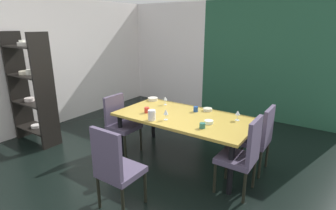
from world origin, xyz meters
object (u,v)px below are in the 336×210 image
wine_glass_north (166,112)px  pitcher_right (152,115)px  wine_glass_left (238,113)px  cup_east (196,109)px  wine_glass_rear (165,99)px  dining_table (184,120)px  display_shelf (31,88)px  serving_bowl_south (208,110)px  serving_bowl_west (153,99)px  cup_front (147,110)px  chair_left_near (120,121)px  chair_head_near (115,166)px  serving_bowl_near_window (209,122)px  chair_right_near (243,153)px  cup_center (202,126)px  chair_right_far (258,136)px

wine_glass_north → pitcher_right: 0.21m
wine_glass_left → cup_east: bearing=179.1°
wine_glass_rear → pitcher_right: (0.27, -0.74, -0.03)m
dining_table → display_shelf: (-2.59, -0.89, 0.33)m
serving_bowl_south → serving_bowl_west: (-1.09, -0.01, 0.00)m
wine_glass_rear → display_shelf: bearing=-149.2°
wine_glass_rear → cup_front: 0.52m
chair_left_near → wine_glass_north: bearing=91.6°
cup_east → pitcher_right: (-0.34, -0.70, 0.04)m
display_shelf → wine_glass_left: bearing=19.2°
chair_head_near → wine_glass_north: 1.18m
wine_glass_rear → wine_glass_left: 1.30m
serving_bowl_near_window → pitcher_right: bearing=-155.4°
chair_right_near → serving_bowl_south: size_ratio=6.98×
wine_glass_rear → cup_center: bearing=-30.6°
chair_left_near → cup_front: (0.47, 0.12, 0.25)m
chair_head_near → pitcher_right: bearing=104.5°
chair_right_far → chair_head_near: 2.06m
wine_glass_left → serving_bowl_south: size_ratio=1.01×
wine_glass_rear → cup_front: size_ratio=1.76×
serving_bowl_south → cup_east: bearing=-134.0°
chair_right_far → serving_bowl_south: 0.88m
cup_center → serving_bowl_west: bearing=152.9°
chair_head_near → wine_glass_left: (0.76, 1.70, 0.29)m
wine_glass_north → cup_center: bearing=0.9°
chair_right_near → chair_head_near: 1.54m
chair_head_near → pitcher_right: 1.08m
serving_bowl_west → cup_center: (1.36, -0.70, 0.01)m
serving_bowl_west → cup_east: cup_east is taller
wine_glass_left → cup_east: 0.69m
wine_glass_left → serving_bowl_south: 0.57m
chair_left_near → pitcher_right: (0.74, -0.10, 0.28)m
chair_left_near → serving_bowl_south: size_ratio=6.56×
chair_left_near → serving_bowl_west: 0.78m
chair_left_near → cup_east: size_ratio=11.54×
wine_glass_left → cup_center: (-0.28, -0.55, -0.07)m
chair_right_far → cup_front: (-1.60, -0.52, 0.24)m
cup_center → dining_table: bearing=147.3°
wine_glass_north → serving_bowl_west: (-0.77, 0.70, -0.09)m
chair_right_near → serving_bowl_west: size_ratio=5.69×
wine_glass_north → wine_glass_left: size_ratio=1.09×
cup_east → cup_front: same height
cup_east → serving_bowl_south: bearing=46.0°
chair_left_near → serving_bowl_south: (1.22, 0.74, 0.23)m
wine_glass_rear → serving_bowl_near_window: bearing=-21.4°
cup_east → chair_left_near: bearing=-151.1°
wine_glass_rear → chair_head_near: bearing=-73.0°
wine_glass_north → serving_bowl_near_window: wine_glass_north is taller
cup_east → pitcher_right: bearing=-116.0°
dining_table → cup_east: size_ratio=24.92×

